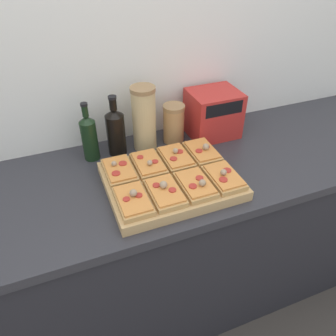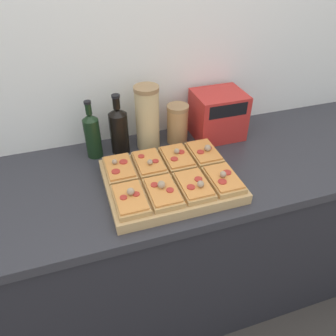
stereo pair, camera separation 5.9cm
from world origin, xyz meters
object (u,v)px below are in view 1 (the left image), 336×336
cutting_board (171,181)px  grain_jar_tall (144,119)px  toaster_oven (213,113)px  olive_oil_bottle (89,137)px  wine_bottle (116,131)px  grain_jar_short (174,124)px

cutting_board → grain_jar_tall: grain_jar_tall is taller
cutting_board → toaster_oven: toaster_oven is taller
toaster_oven → olive_oil_bottle: bearing=179.6°
wine_bottle → grain_jar_short: bearing=-0.0°
cutting_board → grain_jar_short: (0.13, 0.30, 0.07)m
olive_oil_bottle → toaster_oven: olive_oil_bottle is taller
grain_jar_tall → grain_jar_short: grain_jar_tall is taller
wine_bottle → olive_oil_bottle: bearing=-180.0°
grain_jar_tall → grain_jar_short: bearing=0.0°
cutting_board → wine_bottle: size_ratio=1.83×
toaster_oven → grain_jar_short: bearing=178.9°
olive_oil_bottle → wine_bottle: bearing=0.0°
cutting_board → toaster_oven: size_ratio=1.97×
grain_jar_tall → toaster_oven: (0.34, -0.00, -0.04)m
cutting_board → wine_bottle: bearing=114.5°
cutting_board → grain_jar_short: bearing=66.0°
cutting_board → toaster_oven: (0.33, 0.29, 0.09)m
grain_jar_tall → grain_jar_short: 0.15m
cutting_board → olive_oil_bottle: size_ratio=1.90×
grain_jar_tall → grain_jar_short: (0.14, 0.00, -0.05)m
wine_bottle → toaster_oven: (0.47, -0.00, -0.00)m
olive_oil_bottle → wine_bottle: wine_bottle is taller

